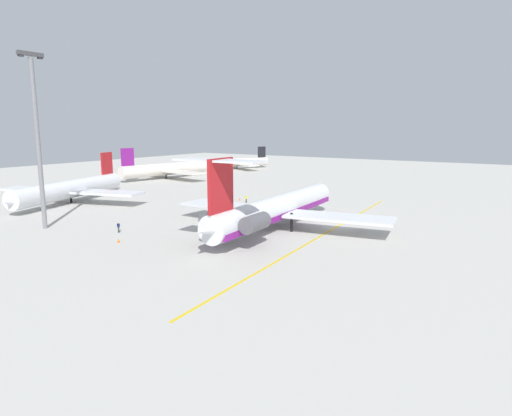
{
  "coord_description": "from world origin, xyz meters",
  "views": [
    {
      "loc": [
        -64.92,
        -27.18,
        15.91
      ],
      "look_at": [
        -4.72,
        11.86,
        2.84
      ],
      "focal_mm": 31.32,
      "sensor_mm": 36.0,
      "label": 1
    }
  ],
  "objects_px": {
    "airliner_mid_left": "(67,190)",
    "airliner_far_right": "(235,162)",
    "safety_cone_nose": "(240,199)",
    "safety_cone_wingtip": "(119,241)",
    "light_mast": "(37,135)",
    "ground_crew_near_tail": "(246,198)",
    "ground_crew_near_nose": "(118,226)",
    "main_jetliner": "(274,209)",
    "airliner_mid_right": "(168,169)"
  },
  "relations": [
    {
      "from": "airliner_mid_left",
      "to": "airliner_far_right",
      "type": "height_order",
      "value": "airliner_mid_left"
    },
    {
      "from": "safety_cone_nose",
      "to": "safety_cone_wingtip",
      "type": "distance_m",
      "value": 39.41
    },
    {
      "from": "safety_cone_wingtip",
      "to": "light_mast",
      "type": "distance_m",
      "value": 22.17
    },
    {
      "from": "ground_crew_near_tail",
      "to": "ground_crew_near_nose",
      "type": "bearing_deg",
      "value": 107.39
    },
    {
      "from": "ground_crew_near_tail",
      "to": "main_jetliner",
      "type": "bearing_deg",
      "value": 153.06
    },
    {
      "from": "airliner_far_right",
      "to": "safety_cone_wingtip",
      "type": "xyz_separation_m",
      "value": [
        -99.37,
        -51.14,
        -2.15
      ]
    },
    {
      "from": "airliner_mid_right",
      "to": "safety_cone_wingtip",
      "type": "xyz_separation_m",
      "value": [
        -62.04,
        -50.18,
        -2.63
      ]
    },
    {
      "from": "ground_crew_near_tail",
      "to": "safety_cone_wingtip",
      "type": "distance_m",
      "value": 37.39
    },
    {
      "from": "ground_crew_near_nose",
      "to": "light_mast",
      "type": "distance_m",
      "value": 18.75
    },
    {
      "from": "safety_cone_wingtip",
      "to": "light_mast",
      "type": "relative_size",
      "value": 0.02
    },
    {
      "from": "airliner_far_right",
      "to": "airliner_mid_left",
      "type": "bearing_deg",
      "value": 38.44
    },
    {
      "from": "main_jetliner",
      "to": "airliner_mid_right",
      "type": "height_order",
      "value": "main_jetliner"
    },
    {
      "from": "airliner_mid_right",
      "to": "safety_cone_nose",
      "type": "distance_m",
      "value": 49.44
    },
    {
      "from": "airliner_mid_right",
      "to": "airliner_far_right",
      "type": "relative_size",
      "value": 1.27
    },
    {
      "from": "ground_crew_near_tail",
      "to": "safety_cone_wingtip",
      "type": "bearing_deg",
      "value": 114.86
    },
    {
      "from": "safety_cone_wingtip",
      "to": "airliner_mid_right",
      "type": "bearing_deg",
      "value": 38.97
    },
    {
      "from": "light_mast",
      "to": "airliner_mid_left",
      "type": "bearing_deg",
      "value": 47.4
    },
    {
      "from": "safety_cone_nose",
      "to": "airliner_mid_right",
      "type": "bearing_deg",
      "value": 61.99
    },
    {
      "from": "airliner_far_right",
      "to": "ground_crew_near_tail",
      "type": "bearing_deg",
      "value": 64.59
    },
    {
      "from": "ground_crew_near_tail",
      "to": "light_mast",
      "type": "bearing_deg",
      "value": 89.87
    },
    {
      "from": "ground_crew_near_tail",
      "to": "safety_cone_wingtip",
      "type": "xyz_separation_m",
      "value": [
        -37.19,
        -3.72,
        -0.84
      ]
    },
    {
      "from": "main_jetliner",
      "to": "airliner_far_right",
      "type": "relative_size",
      "value": 1.59
    },
    {
      "from": "main_jetliner",
      "to": "ground_crew_near_tail",
      "type": "height_order",
      "value": "main_jetliner"
    },
    {
      "from": "airliner_far_right",
      "to": "safety_cone_wingtip",
      "type": "height_order",
      "value": "airliner_far_right"
    },
    {
      "from": "airliner_far_right",
      "to": "safety_cone_wingtip",
      "type": "relative_size",
      "value": 47.41
    },
    {
      "from": "ground_crew_near_tail",
      "to": "light_mast",
      "type": "height_order",
      "value": "light_mast"
    },
    {
      "from": "ground_crew_near_nose",
      "to": "airliner_mid_left",
      "type": "bearing_deg",
      "value": 13.6
    },
    {
      "from": "safety_cone_nose",
      "to": "ground_crew_near_tail",
      "type": "bearing_deg",
      "value": -120.12
    },
    {
      "from": "airliner_mid_left",
      "to": "light_mast",
      "type": "bearing_deg",
      "value": 30.65
    },
    {
      "from": "light_mast",
      "to": "ground_crew_near_tail",
      "type": "bearing_deg",
      "value": -19.27
    },
    {
      "from": "ground_crew_near_nose",
      "to": "safety_cone_nose",
      "type": "xyz_separation_m",
      "value": [
        34.86,
        1.86,
        -0.78
      ]
    },
    {
      "from": "ground_crew_near_nose",
      "to": "ground_crew_near_tail",
      "type": "relative_size",
      "value": 0.95
    },
    {
      "from": "airliner_mid_left",
      "to": "main_jetliner",
      "type": "bearing_deg",
      "value": 76.6
    },
    {
      "from": "light_mast",
      "to": "main_jetliner",
      "type": "bearing_deg",
      "value": -58.11
    },
    {
      "from": "safety_cone_nose",
      "to": "light_mast",
      "type": "height_order",
      "value": "light_mast"
    },
    {
      "from": "ground_crew_near_nose",
      "to": "ground_crew_near_tail",
      "type": "bearing_deg",
      "value": -56.36
    },
    {
      "from": "ground_crew_near_tail",
      "to": "light_mast",
      "type": "xyz_separation_m",
      "value": [
        -37.59,
        13.14,
        13.55
      ]
    },
    {
      "from": "airliner_far_right",
      "to": "ground_crew_near_nose",
      "type": "relative_size",
      "value": 15.62
    },
    {
      "from": "airliner_mid_left",
      "to": "ground_crew_near_tail",
      "type": "distance_m",
      "value": 37.56
    },
    {
      "from": "ground_crew_near_tail",
      "to": "safety_cone_nose",
      "type": "xyz_separation_m",
      "value": [
        1.67,
        2.87,
        -0.84
      ]
    },
    {
      "from": "airliner_mid_right",
      "to": "safety_cone_wingtip",
      "type": "height_order",
      "value": "airliner_mid_right"
    },
    {
      "from": "airliner_mid_left",
      "to": "ground_crew_near_tail",
      "type": "bearing_deg",
      "value": 107.72
    },
    {
      "from": "ground_crew_near_tail",
      "to": "airliner_mid_left",
      "type": "bearing_deg",
      "value": 53.6
    },
    {
      "from": "ground_crew_near_nose",
      "to": "safety_cone_nose",
      "type": "height_order",
      "value": "ground_crew_near_nose"
    },
    {
      "from": "main_jetliner",
      "to": "light_mast",
      "type": "xyz_separation_m",
      "value": [
        -19.2,
        30.86,
        11.37
      ]
    },
    {
      "from": "airliner_mid_right",
      "to": "light_mast",
      "type": "bearing_deg",
      "value": -142.19
    },
    {
      "from": "main_jetliner",
      "to": "safety_cone_wingtip",
      "type": "relative_size",
      "value": 75.41
    },
    {
      "from": "airliner_mid_left",
      "to": "airliner_far_right",
      "type": "bearing_deg",
      "value": 174.44
    },
    {
      "from": "main_jetliner",
      "to": "airliner_far_right",
      "type": "bearing_deg",
      "value": 35.58
    },
    {
      "from": "airliner_far_right",
      "to": "ground_crew_near_nose",
      "type": "bearing_deg",
      "value": 53.2
    }
  ]
}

